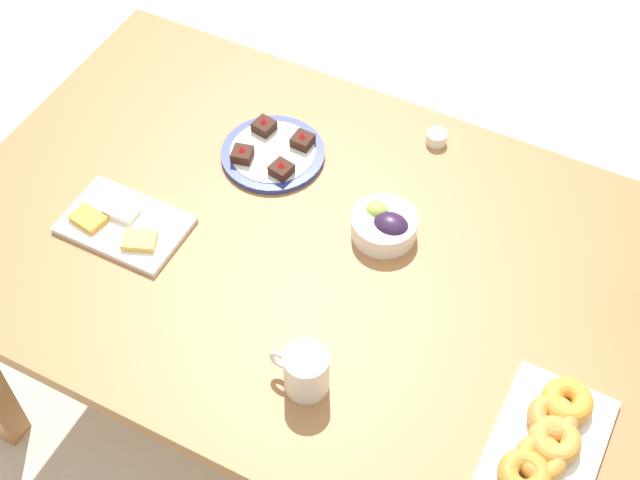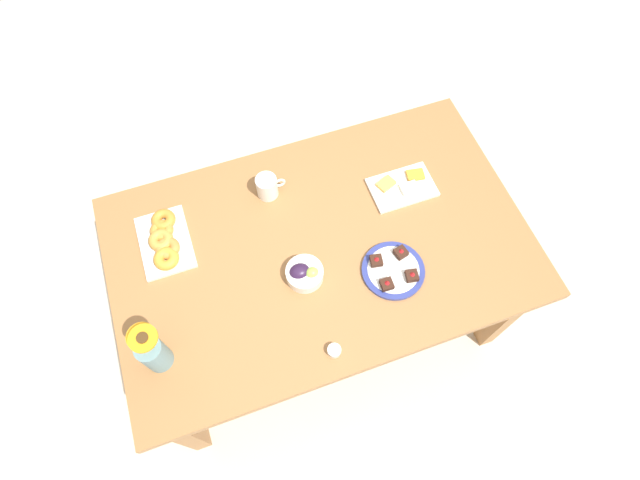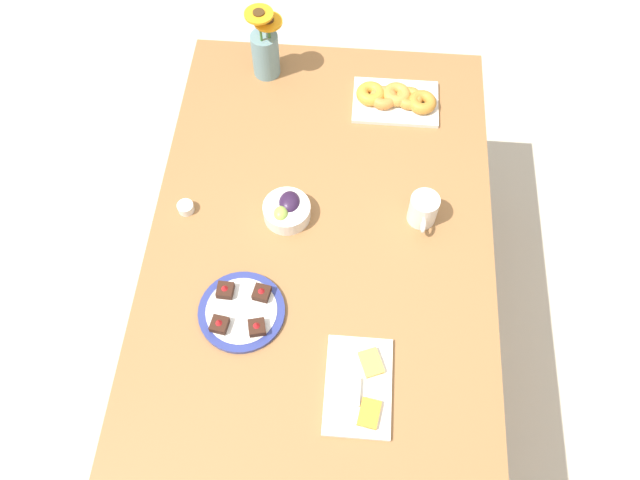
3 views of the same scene
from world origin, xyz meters
TOP-DOWN VIEW (x-y plane):
  - ground_plane at (0.00, 0.00)m, footprint 6.00×6.00m
  - dining_table at (0.00, 0.00)m, footprint 1.60×1.00m
  - coffee_mug at (-0.12, 0.29)m, footprint 0.12×0.08m
  - grape_bowl at (-0.10, -0.10)m, footprint 0.14×0.14m
  - cheese_platter at (0.40, 0.13)m, footprint 0.26×0.17m
  - croissant_platter at (-0.56, 0.20)m, footprint 0.19×0.29m
  - jam_cup_honey at (-0.09, -0.41)m, footprint 0.05×0.05m
  - dessert_plate at (0.22, -0.20)m, footprint 0.24×0.24m
  - flower_vase at (-0.66, -0.23)m, footprint 0.11×0.11m

SIDE VIEW (x-z plane):
  - ground_plane at x=0.00m, z-range 0.00..0.00m
  - dining_table at x=0.00m, z-range 0.28..1.02m
  - cheese_platter at x=0.40m, z-range 0.73..0.76m
  - dessert_plate at x=0.22m, z-range 0.72..0.78m
  - jam_cup_honey at x=-0.09m, z-range 0.74..0.77m
  - croissant_platter at x=-0.56m, z-range 0.74..0.79m
  - grape_bowl at x=-0.10m, z-range 0.74..0.80m
  - coffee_mug at x=-0.12m, z-range 0.74..0.84m
  - flower_vase at x=-0.66m, z-range 0.70..0.97m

